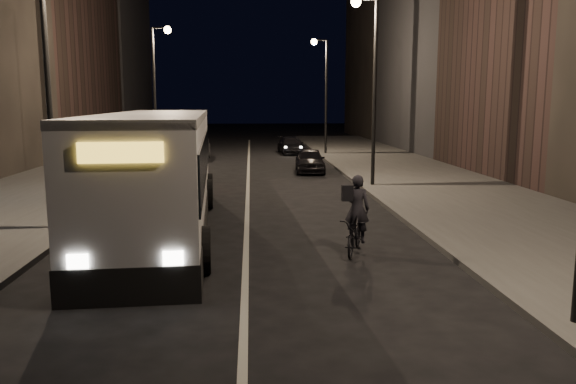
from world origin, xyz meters
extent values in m
plane|color=black|center=(0.00, 0.00, 0.00)|extent=(180.00, 180.00, 0.00)
cube|color=#3C3C39|center=(8.50, 14.00, 0.08)|extent=(7.00, 70.00, 0.16)
cube|color=#3C3C39|center=(-8.50, 14.00, 0.08)|extent=(7.00, 70.00, 0.16)
cube|color=black|center=(16.00, 27.50, 10.50)|extent=(8.00, 61.00, 21.00)
cylinder|color=black|center=(5.60, 12.00, 4.16)|extent=(0.16, 0.16, 8.00)
sphere|color=#FFD18C|center=(4.70, 12.00, 8.06)|extent=(0.44, 0.44, 0.44)
cylinder|color=black|center=(5.60, 28.00, 4.16)|extent=(0.16, 0.16, 8.00)
cube|color=black|center=(5.15, 28.00, 8.16)|extent=(0.90, 0.08, 0.08)
sphere|color=#FFD18C|center=(4.70, 28.00, 8.06)|extent=(0.44, 0.44, 0.44)
cylinder|color=black|center=(-5.60, 4.00, 4.16)|extent=(0.16, 0.16, 8.00)
cylinder|color=black|center=(-5.60, 22.00, 4.16)|extent=(0.16, 0.16, 8.00)
cube|color=black|center=(-5.15, 22.00, 8.16)|extent=(0.90, 0.08, 0.08)
sphere|color=#FFD18C|center=(-4.70, 22.00, 8.06)|extent=(0.44, 0.44, 0.44)
cube|color=silver|center=(-2.59, 4.12, 1.73)|extent=(3.49, 13.13, 3.46)
cube|color=black|center=(-2.59, 4.12, 2.22)|extent=(3.55, 12.70, 1.24)
cube|color=silver|center=(-2.59, 4.12, 3.41)|extent=(3.51, 13.13, 0.19)
cube|color=gold|center=(-2.19, -2.36, 2.92)|extent=(1.52, 0.22, 0.38)
cylinder|color=black|center=(-3.66, -0.50, 0.54)|extent=(0.44, 1.10, 1.08)
cylinder|color=black|center=(-0.96, -0.34, 0.54)|extent=(0.44, 1.10, 1.08)
cylinder|color=black|center=(-4.19, 8.14, 0.54)|extent=(0.44, 1.10, 1.08)
cylinder|color=black|center=(-1.49, 8.31, 0.54)|extent=(0.44, 1.10, 1.08)
imported|color=black|center=(2.78, 1.10, 0.47)|extent=(1.17, 1.89, 0.94)
imported|color=black|center=(2.78, 0.90, 1.20)|extent=(0.72, 0.59, 1.71)
imported|color=black|center=(3.38, 17.90, 0.66)|extent=(1.79, 3.98, 1.33)
imported|color=#2F2F32|center=(-3.46, 25.36, 0.73)|extent=(1.63, 4.48, 1.47)
imported|color=black|center=(3.18, 29.33, 0.62)|extent=(2.07, 4.39, 1.24)
camera|label=1|loc=(0.15, -12.67, 3.82)|focal=35.00mm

